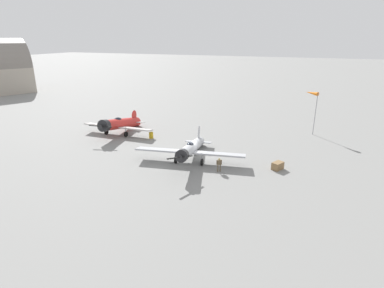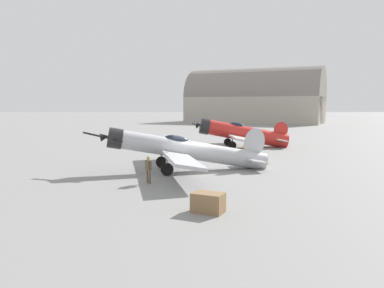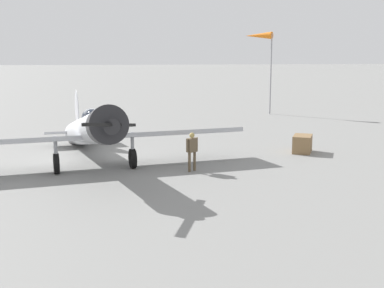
% 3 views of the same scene
% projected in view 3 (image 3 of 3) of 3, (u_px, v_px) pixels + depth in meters
% --- Properties ---
extents(ground_plane, '(400.00, 400.00, 0.00)m').
position_uv_depth(ground_plane, '(90.00, 161.00, 21.60)').
color(ground_plane, gray).
extents(airplane_foreground, '(12.75, 12.47, 3.15)m').
position_uv_depth(airplane_foreground, '(90.00, 131.00, 20.85)').
color(airplane_foreground, '#B7BABF').
rests_on(airplane_foreground, ground_plane).
extents(ground_crew_mechanic, '(0.51, 0.41, 1.55)m').
position_uv_depth(ground_crew_mechanic, '(192.00, 148.00, 19.61)').
color(ground_crew_mechanic, brown).
rests_on(ground_crew_mechanic, ground_plane).
extents(equipment_crate, '(1.30, 1.52, 0.82)m').
position_uv_depth(equipment_crate, '(302.00, 144.00, 23.49)').
color(equipment_crate, olive).
rests_on(equipment_crate, ground_plane).
extents(windsock_mast, '(2.06, 1.87, 6.27)m').
position_uv_depth(windsock_mast, '(259.00, 39.00, 38.13)').
color(windsock_mast, gray).
rests_on(windsock_mast, ground_plane).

